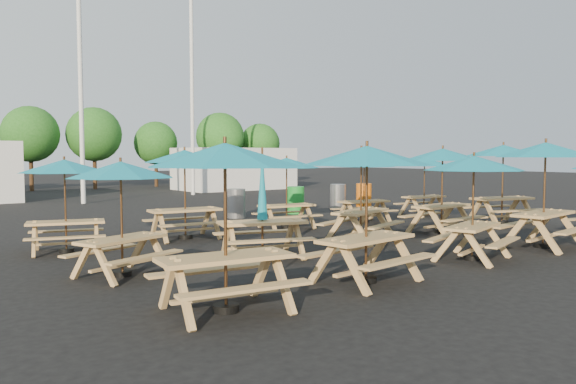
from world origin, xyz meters
TOP-DOWN VIEW (x-y plane):
  - ground at (0.00, 0.00)m, footprint 120.00×120.00m
  - picnic_unit_0 at (-5.85, -4.79)m, footprint 2.48×2.48m
  - picnic_unit_1 at (-6.14, -1.68)m, footprint 2.49×2.49m
  - picnic_unit_2 at (-6.23, 1.49)m, footprint 2.44×2.44m
  - picnic_unit_3 at (-3.02, -4.68)m, footprint 2.43×2.43m
  - picnic_unit_4 at (-3.11, -1.71)m, footprint 2.24×2.09m
  - picnic_unit_5 at (-3.17, 1.73)m, footprint 2.40×2.40m
  - picnic_unit_6 at (0.21, -4.54)m, footprint 2.54×2.54m
  - picnic_unit_7 at (0.15, -1.33)m, footprint 2.79×2.79m
  - picnic_unit_8 at (0.16, 1.78)m, footprint 2.26×2.26m
  - picnic_unit_9 at (2.88, -4.63)m, footprint 2.61×2.61m
  - picnic_unit_10 at (2.97, -1.65)m, footprint 2.41×2.41m
  - picnic_unit_11 at (3.01, 1.42)m, footprint 2.29×2.29m
  - picnic_unit_13 at (6.20, -1.48)m, footprint 2.86×2.86m
  - picnic_unit_14 at (6.22, 1.61)m, footprint 2.08×2.08m
  - waste_bin_0 at (0.45, 5.05)m, footprint 0.62×0.62m
  - waste_bin_1 at (2.95, 4.92)m, footprint 0.62×0.62m
  - waste_bin_2 at (5.30, 5.18)m, footprint 0.62×0.62m
  - waste_bin_3 at (6.57, 5.01)m, footprint 0.62×0.62m
  - mast_0 at (-2.00, 14.00)m, footprint 0.20×0.20m
  - mast_1 at (4.50, 16.00)m, footprint 0.20×0.20m
  - event_tent_1 at (9.00, 19.00)m, footprint 7.00×4.00m
  - tree_3 at (-1.75, 24.72)m, footprint 3.36×3.36m
  - tree_4 at (1.90, 24.26)m, footprint 3.41×3.41m
  - tree_5 at (6.22, 24.67)m, footprint 2.94×2.94m
  - tree_6 at (10.23, 22.90)m, footprint 3.38×3.38m
  - tree_7 at (13.63, 22.92)m, footprint 2.95×2.95m

SIDE VIEW (x-z plane):
  - ground at x=0.00m, z-range 0.00..0.00m
  - waste_bin_0 at x=0.45m, z-range 0.00..1.00m
  - waste_bin_1 at x=2.95m, z-range 0.00..1.00m
  - waste_bin_2 at x=5.30m, z-range 0.00..1.00m
  - waste_bin_3 at x=6.57m, z-range 0.00..1.00m
  - picnic_unit_4 at x=-3.11m, z-range -0.21..2.13m
  - event_tent_1 at x=9.00m, z-range 0.00..2.60m
  - picnic_unit_1 at x=-6.14m, z-range 0.77..2.85m
  - picnic_unit_2 at x=-6.23m, z-range 0.77..2.86m
  - picnic_unit_14 at x=6.22m, z-range 0.77..2.87m
  - picnic_unit_8 at x=0.16m, z-range 0.78..2.88m
  - picnic_unit_11 at x=3.01m, z-range 0.78..2.89m
  - picnic_unit_6 at x=0.21m, z-range 0.80..2.98m
  - picnic_unit_5 at x=-3.17m, z-range 0.86..3.18m
  - picnic_unit_7 at x=0.15m, z-range 0.86..3.21m
  - picnic_unit_3 at x=-3.02m, z-range 0.87..3.22m
  - picnic_unit_0 at x=-5.85m, z-range 0.87..3.23m
  - picnic_unit_10 at x=2.97m, z-range 0.87..3.25m
  - picnic_unit_9 at x=2.88m, z-range 0.92..3.41m
  - picnic_unit_13 at x=6.20m, z-range 0.93..3.43m
  - tree_5 at x=6.22m, z-range 0.75..5.20m
  - tree_7 at x=13.63m, z-range 0.75..5.23m
  - tree_3 at x=-1.75m, z-range 0.86..5.95m
  - tree_6 at x=10.23m, z-range 0.86..5.99m
  - tree_4 at x=1.90m, z-range 0.87..6.04m
  - mast_0 at x=-2.00m, z-range 0.00..12.00m
  - mast_1 at x=4.50m, z-range 0.00..12.00m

